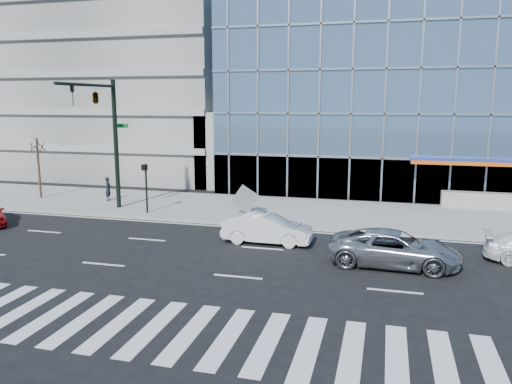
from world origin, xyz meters
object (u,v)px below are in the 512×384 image
at_px(silver_suv, 395,249).
at_px(tilted_panel, 245,199).
at_px(traffic_signal, 102,113).
at_px(street_tree_near, 37,146).
at_px(ped_signal_post, 146,181).
at_px(white_sedan, 267,229).
at_px(pedestrian, 108,189).

xyz_separation_m(silver_suv, tilted_panel, (-8.62, 7.21, 0.31)).
xyz_separation_m(traffic_signal, street_tree_near, (-7.00, 2.93, -2.39)).
relative_size(silver_suv, tilted_panel, 4.15).
height_order(ped_signal_post, white_sedan, ped_signal_post).
distance_m(traffic_signal, silver_suv, 18.67).
distance_m(ped_signal_post, white_sedan, 9.47).
bearing_deg(white_sedan, pedestrian, 62.45).
bearing_deg(pedestrian, white_sedan, -131.36).
relative_size(white_sedan, pedestrian, 2.69).
bearing_deg(traffic_signal, silver_suv, -18.16).
height_order(street_tree_near, white_sedan, street_tree_near).
distance_m(white_sedan, pedestrian, 14.52).
height_order(silver_suv, tilted_panel, tilted_panel).
bearing_deg(white_sedan, ped_signal_post, 65.50).
bearing_deg(pedestrian, traffic_signal, -163.95).
xyz_separation_m(traffic_signal, tilted_panel, (8.37, 1.64, -5.11)).
bearing_deg(traffic_signal, pedestrian, 119.34).
bearing_deg(street_tree_near, ped_signal_post, -15.06).
distance_m(traffic_signal, ped_signal_post, 4.75).
bearing_deg(tilted_panel, white_sedan, -87.76).
relative_size(ped_signal_post, pedestrian, 1.85).
bearing_deg(street_tree_near, tilted_panel, -4.81).
xyz_separation_m(white_sedan, pedestrian, (-12.80, 6.83, 0.24)).
bearing_deg(street_tree_near, traffic_signal, -22.71).
relative_size(pedestrian, tilted_panel, 1.25).
distance_m(street_tree_near, pedestrian, 5.90).
distance_m(traffic_signal, pedestrian, 6.40).
xyz_separation_m(street_tree_near, pedestrian, (5.18, 0.31, -2.82)).
height_order(traffic_signal, white_sedan, traffic_signal).
distance_m(traffic_signal, white_sedan, 12.77).
bearing_deg(white_sedan, silver_suv, -107.74).
bearing_deg(white_sedan, street_tree_near, 70.61).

